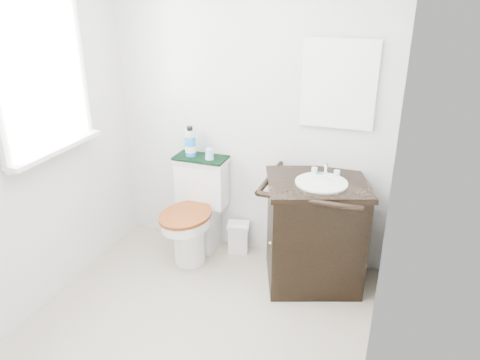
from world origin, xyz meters
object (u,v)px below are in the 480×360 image
Objects in this scene: cup at (209,154)px; toilet at (196,215)px; vanity at (315,230)px; trash_bin at (238,237)px; mouthwash_bottle at (190,142)px.

toilet is at bearing -131.25° from cup.
toilet is 0.86× the size of vanity.
toilet is 0.99m from vanity.
toilet is 3.05× the size of trash_bin.
mouthwash_bottle is 0.19m from cup.
mouthwash_bottle reaches higher than vanity.
vanity is at bearing -10.35° from cup.
toilet is 0.41m from trash_bin.
vanity is 1.19m from mouthwash_bottle.
cup is at bearing 48.75° from toilet.
mouthwash_bottle reaches higher than cup.
mouthwash_bottle is 2.83× the size of cup.
mouthwash_bottle is at bearing 172.42° from cup.
toilet is at bearing 176.25° from vanity.
cup is at bearing -7.58° from mouthwash_bottle.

